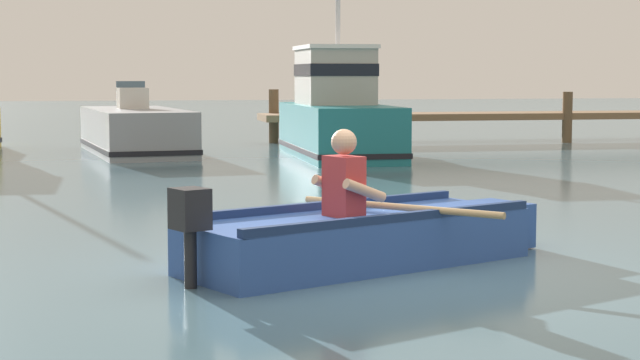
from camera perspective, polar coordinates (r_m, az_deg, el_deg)
name	(u,v)px	position (r m, az deg, el deg)	size (l,w,h in m)	color
ground_plane	(380,269)	(9.13, 3.22, -4.76)	(120.00, 120.00, 0.00)	slate
wooden_dock	(555,115)	(27.16, 12.46, 3.40)	(14.75, 1.64, 1.31)	brown
rowboat_with_person	(364,236)	(9.27, 2.36, -3.02)	(3.54, 2.30, 1.19)	#2D519E
moored_boat_grey	(136,132)	(22.64, -9.82, 2.54)	(2.39, 4.93, 1.51)	gray
moored_boat_teal	(338,115)	(21.41, 0.95, 3.50)	(1.82, 4.76, 4.96)	#1E727A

